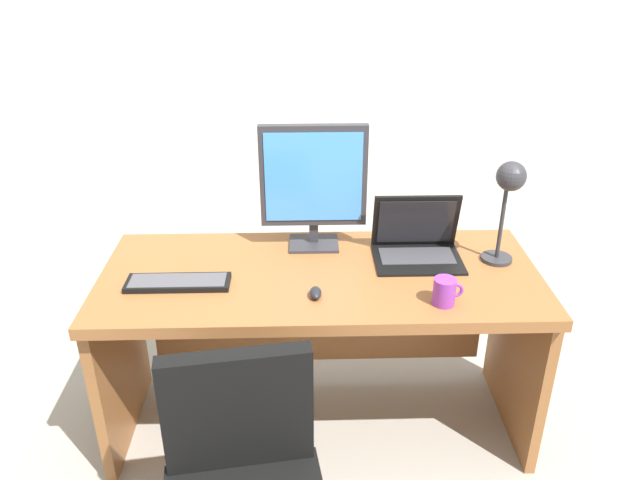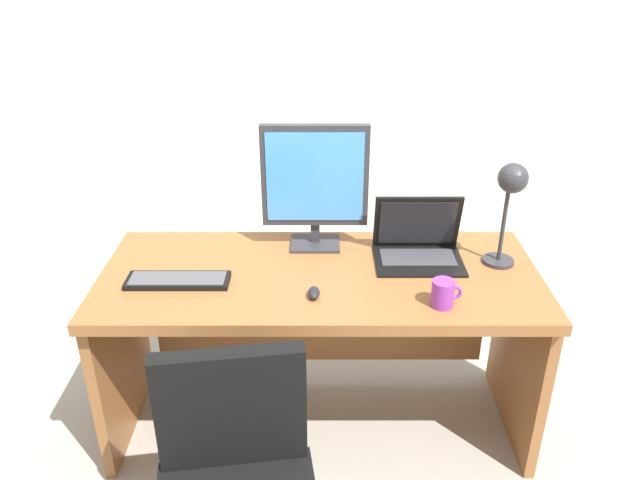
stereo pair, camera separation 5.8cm
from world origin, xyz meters
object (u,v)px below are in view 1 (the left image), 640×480
Objects in this scene: monitor at (313,180)px; laptop at (416,237)px; mouse at (316,293)px; desk at (320,311)px; coffee_mug at (445,291)px; keyboard at (178,283)px; desk_lamp at (509,190)px.

monitor reaches higher than laptop.
mouse is (-0.00, -0.40, -0.27)m from monitor.
monitor is (-0.02, 0.19, 0.48)m from desk.
desk is at bearing 84.31° from mouse.
coffee_mug is (0.42, -0.27, 0.25)m from desk.
coffee_mug reaches higher than keyboard.
desk_lamp reaches higher than mouse.
coffee_mug is (0.04, -0.37, -0.03)m from laptop.
desk is 15.70× the size of coffee_mug.
desk_lamp is at bearing 0.86° from desk.
desk is at bearing 13.10° from keyboard.
coffee_mug is (0.44, -0.46, -0.23)m from monitor.
monitor is 6.75× the size of mouse.
coffee_mug is at bearing -133.77° from desk_lamp.
laptop is at bearing 37.57° from mouse.
keyboard is 0.51m from mouse.
laptop is (0.38, 0.10, 0.27)m from desk.
monitor is 0.46m from laptop.
laptop is 3.22× the size of coffee_mug.
keyboard is 0.90× the size of desk_lamp.
laptop is 4.53× the size of mouse.
monitor reaches higher than mouse.
desk is 0.48m from laptop.
desk is 0.52m from monitor.
laptop reaches higher than coffee_mug.
desk_lamp reaches higher than desk.
laptop reaches higher than desk.
mouse is at bearing 172.71° from coffee_mug.
keyboard is at bearing 170.82° from coffee_mug.
monitor is at bearing 166.11° from desk_lamp.
mouse reaches higher than keyboard.
keyboard is at bearing -166.90° from desk.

